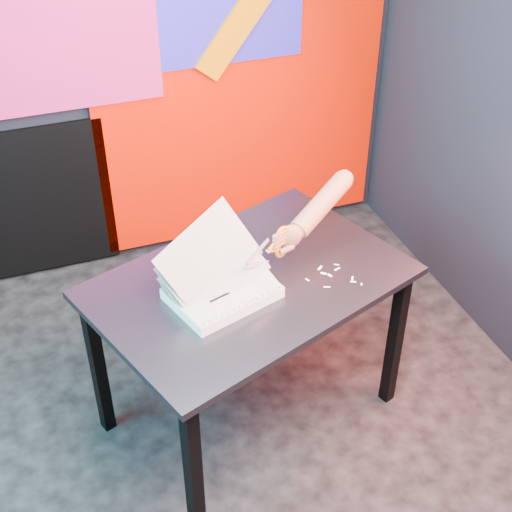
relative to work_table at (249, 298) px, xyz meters
name	(u,v)px	position (x,y,z in m)	size (l,w,h in m)	color
room	(196,166)	(-0.22, -0.12, 0.69)	(3.01, 3.01, 2.71)	black
backdrop	(130,98)	(-0.16, 1.34, 0.30)	(2.88, 0.05, 2.08)	red
work_table	(249,298)	(0.00, 0.00, 0.00)	(1.37, 1.13, 0.75)	black
printout_stack	(222,290)	(-0.13, -0.07, 0.12)	(0.47, 0.37, 0.35)	white
scissors	(279,244)	(0.12, 0.01, 0.22)	(0.22, 0.12, 0.14)	silver
hand_forearm	(316,209)	(0.32, 0.12, 0.27)	(0.41, 0.25, 0.20)	brown
paper_clippings	(333,275)	(0.31, -0.09, 0.09)	(0.19, 0.17, 0.00)	white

